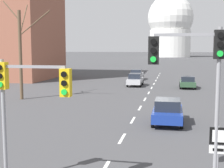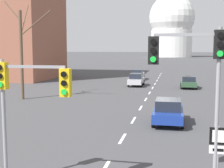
{
  "view_description": "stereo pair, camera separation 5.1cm",
  "coord_description": "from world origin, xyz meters",
  "px_view_note": "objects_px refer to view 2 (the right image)",
  "views": [
    {
      "loc": [
        2.73,
        -5.12,
        4.94
      ],
      "look_at": [
        0.44,
        6.32,
        3.6
      ],
      "focal_mm": 50.0,
      "sensor_mm": 36.0,
      "label": 1
    },
    {
      "loc": [
        2.78,
        -5.11,
        4.94
      ],
      "look_at": [
        0.44,
        6.32,
        3.6
      ],
      "focal_mm": 50.0,
      "sensor_mm": 36.0,
      "label": 2
    }
  ],
  "objects_px": {
    "traffic_signal_near_right": "(196,67)",
    "route_sign_post": "(218,147)",
    "sedan_near_right": "(136,80)",
    "sedan_mid_centre": "(137,74)",
    "sedan_far_left": "(189,82)",
    "traffic_signal_near_left": "(25,91)",
    "sedan_near_left": "(168,111)"
  },
  "relations": [
    {
      "from": "traffic_signal_near_left",
      "to": "sedan_near_left",
      "type": "bearing_deg",
      "value": 65.52
    },
    {
      "from": "traffic_signal_near_left",
      "to": "sedan_far_left",
      "type": "xyz_separation_m",
      "value": [
        6.77,
        29.55,
        -2.71
      ]
    },
    {
      "from": "sedan_far_left",
      "to": "route_sign_post",
      "type": "bearing_deg",
      "value": -90.24
    },
    {
      "from": "sedan_mid_centre",
      "to": "sedan_far_left",
      "type": "distance_m",
      "value": 12.02
    },
    {
      "from": "route_sign_post",
      "to": "sedan_near_left",
      "type": "height_order",
      "value": "route_sign_post"
    },
    {
      "from": "traffic_signal_near_right",
      "to": "route_sign_post",
      "type": "relative_size",
      "value": 2.44
    },
    {
      "from": "traffic_signal_near_right",
      "to": "route_sign_post",
      "type": "distance_m",
      "value": 2.84
    },
    {
      "from": "traffic_signal_near_left",
      "to": "sedan_near_left",
      "type": "distance_m",
      "value": 11.77
    },
    {
      "from": "traffic_signal_near_left",
      "to": "sedan_mid_centre",
      "type": "xyz_separation_m",
      "value": [
        -0.73,
        38.93,
        -2.65
      ]
    },
    {
      "from": "traffic_signal_near_right",
      "to": "sedan_near_left",
      "type": "bearing_deg",
      "value": 96.48
    },
    {
      "from": "traffic_signal_near_left",
      "to": "sedan_mid_centre",
      "type": "height_order",
      "value": "traffic_signal_near_left"
    },
    {
      "from": "sedan_near_left",
      "to": "sedan_near_right",
      "type": "height_order",
      "value": "sedan_near_right"
    },
    {
      "from": "sedan_mid_centre",
      "to": "route_sign_post",
      "type": "bearing_deg",
      "value": -79.02
    },
    {
      "from": "route_sign_post",
      "to": "sedan_near_right",
      "type": "xyz_separation_m",
      "value": [
        -6.55,
        29.74,
        -0.73
      ]
    },
    {
      "from": "sedan_near_right",
      "to": "sedan_far_left",
      "type": "distance_m",
      "value": 6.75
    },
    {
      "from": "traffic_signal_near_left",
      "to": "route_sign_post",
      "type": "height_order",
      "value": "traffic_signal_near_left"
    },
    {
      "from": "traffic_signal_near_left",
      "to": "sedan_mid_centre",
      "type": "distance_m",
      "value": 39.03
    },
    {
      "from": "traffic_signal_near_right",
      "to": "sedan_far_left",
      "type": "distance_m",
      "value": 28.9
    },
    {
      "from": "sedan_near_right",
      "to": "route_sign_post",
      "type": "bearing_deg",
      "value": -77.59
    },
    {
      "from": "sedan_mid_centre",
      "to": "sedan_far_left",
      "type": "xyz_separation_m",
      "value": [
        7.51,
        -9.38,
        -0.06
      ]
    },
    {
      "from": "sedan_near_right",
      "to": "sedan_near_left",
      "type": "bearing_deg",
      "value": -77.02
    },
    {
      "from": "route_sign_post",
      "to": "traffic_signal_near_left",
      "type": "bearing_deg",
      "value": -172.63
    },
    {
      "from": "route_sign_post",
      "to": "sedan_near_left",
      "type": "xyz_separation_m",
      "value": [
        -1.9,
        9.58,
        -0.73
      ]
    },
    {
      "from": "sedan_mid_centre",
      "to": "sedan_near_left",
      "type": "bearing_deg",
      "value": -79.1
    },
    {
      "from": "sedan_near_left",
      "to": "sedan_mid_centre",
      "type": "bearing_deg",
      "value": 100.9
    },
    {
      "from": "traffic_signal_near_right",
      "to": "sedan_near_left",
      "type": "height_order",
      "value": "traffic_signal_near_right"
    },
    {
      "from": "traffic_signal_near_left",
      "to": "sedan_mid_centre",
      "type": "relative_size",
      "value": 1.17
    },
    {
      "from": "traffic_signal_near_left",
      "to": "sedan_near_right",
      "type": "height_order",
      "value": "traffic_signal_near_left"
    },
    {
      "from": "sedan_near_right",
      "to": "traffic_signal_near_right",
      "type": "bearing_deg",
      "value": -79.08
    },
    {
      "from": "sedan_far_left",
      "to": "traffic_signal_near_right",
      "type": "bearing_deg",
      "value": -91.86
    },
    {
      "from": "route_sign_post",
      "to": "sedan_near_left",
      "type": "relative_size",
      "value": 0.56
    },
    {
      "from": "sedan_mid_centre",
      "to": "sedan_far_left",
      "type": "relative_size",
      "value": 1.02
    }
  ]
}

